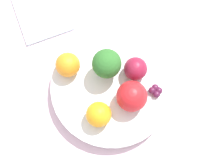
% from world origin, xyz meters
% --- Properties ---
extents(ground_plane, '(6.00, 6.00, 0.00)m').
position_xyz_m(ground_plane, '(0.00, 0.00, 0.00)').
color(ground_plane, gray).
extents(table_surface, '(1.20, 1.20, 0.02)m').
position_xyz_m(table_surface, '(0.00, 0.00, 0.01)').
color(table_surface, silver).
rests_on(table_surface, ground_plane).
extents(bowl, '(0.25, 0.25, 0.03)m').
position_xyz_m(bowl, '(0.00, 0.00, 0.03)').
color(bowl, white).
rests_on(bowl, table_surface).
extents(broccoli, '(0.06, 0.06, 0.07)m').
position_xyz_m(broccoli, '(-0.01, 0.03, 0.09)').
color(broccoli, '#8CB76B').
rests_on(broccoli, bowl).
extents(apple_red, '(0.06, 0.06, 0.06)m').
position_xyz_m(apple_red, '(0.03, -0.03, 0.08)').
color(apple_red, red).
rests_on(apple_red, bowl).
extents(apple_green, '(0.05, 0.05, 0.05)m').
position_xyz_m(apple_green, '(0.05, 0.02, 0.07)').
color(apple_green, maroon).
rests_on(apple_green, bowl).
extents(orange_front, '(0.05, 0.05, 0.05)m').
position_xyz_m(orange_front, '(-0.03, -0.06, 0.07)').
color(orange_front, orange).
rests_on(orange_front, bowl).
extents(orange_back, '(0.05, 0.05, 0.05)m').
position_xyz_m(orange_back, '(-0.08, 0.04, 0.07)').
color(orange_back, orange).
rests_on(orange_back, bowl).
extents(grape_cluster, '(0.03, 0.03, 0.01)m').
position_xyz_m(grape_cluster, '(0.08, -0.02, 0.06)').
color(grape_cluster, '#511938').
rests_on(grape_cluster, bowl).
extents(napkin, '(0.14, 0.16, 0.01)m').
position_xyz_m(napkin, '(-0.14, 0.20, 0.02)').
color(napkin, silver).
rests_on(napkin, table_surface).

